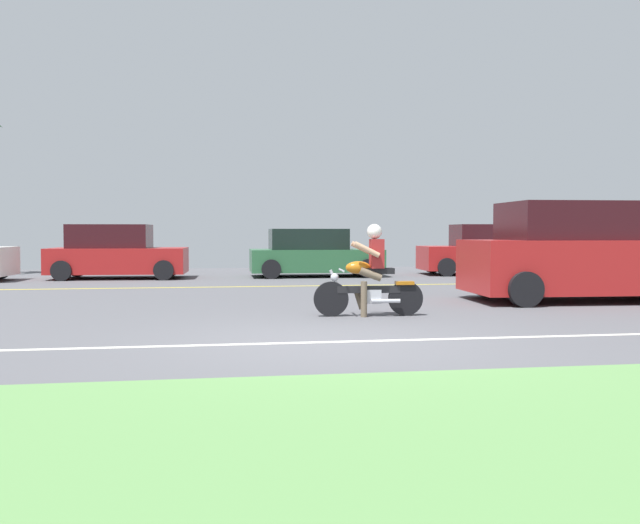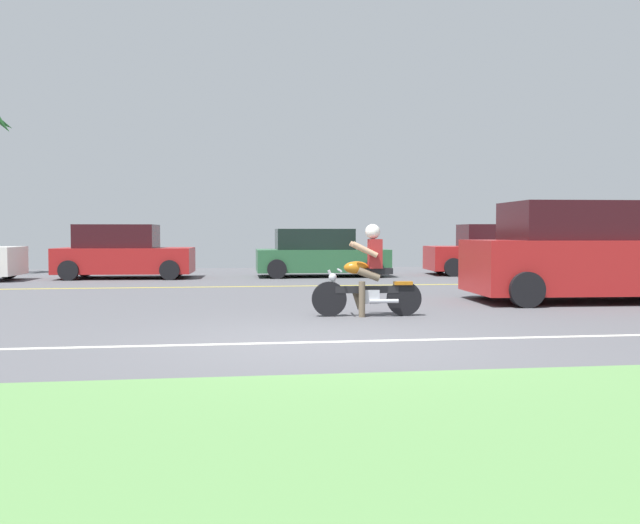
% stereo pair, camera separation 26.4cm
% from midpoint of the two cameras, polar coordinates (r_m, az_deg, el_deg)
% --- Properties ---
extents(ground, '(56.00, 30.00, 0.04)m').
position_cam_midpoint_polar(ground, '(11.55, -2.42, -4.31)').
color(ground, '#545459').
extents(grass_median, '(56.00, 3.80, 0.06)m').
position_cam_midpoint_polar(grass_median, '(4.69, 8.34, -13.74)').
color(grass_median, '#5B8C4C').
rests_on(grass_median, ground).
extents(lane_line_near, '(50.40, 0.12, 0.01)m').
position_cam_midpoint_polar(lane_line_near, '(8.59, 0.01, -6.48)').
color(lane_line_near, silver).
rests_on(lane_line_near, ground).
extents(lane_line_far, '(50.40, 0.12, 0.01)m').
position_cam_midpoint_polar(lane_line_far, '(17.38, -4.75, -1.97)').
color(lane_line_far, yellow).
rests_on(lane_line_far, ground).
extents(motorcyclist, '(1.75, 0.57, 1.46)m').
position_cam_midpoint_polar(motorcyclist, '(11.20, 3.36, -1.24)').
color(motorcyclist, black).
rests_on(motorcyclist, ground).
extents(suv_nearby, '(4.83, 2.47, 1.92)m').
position_cam_midpoint_polar(suv_nearby, '(14.59, 20.38, 0.69)').
color(suv_nearby, '#AD1E1E').
rests_on(suv_nearby, ground).
extents(parked_car_1, '(3.94, 2.19, 1.56)m').
position_cam_midpoint_polar(parked_car_1, '(21.15, -16.51, 0.68)').
color(parked_car_1, '#AD1E1E').
rests_on(parked_car_1, ground).
extents(parked_car_2, '(3.96, 2.10, 1.44)m').
position_cam_midpoint_polar(parked_car_2, '(21.20, -0.89, 0.65)').
color(parked_car_2, '#2D663D').
rests_on(parked_car_2, ground).
extents(parked_car_3, '(4.04, 2.20, 1.58)m').
position_cam_midpoint_polar(parked_car_3, '(22.82, 12.91, 0.86)').
color(parked_car_3, '#AD1E1E').
rests_on(parked_car_3, ground).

